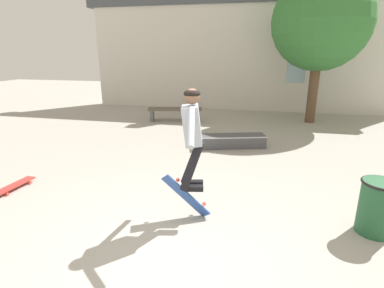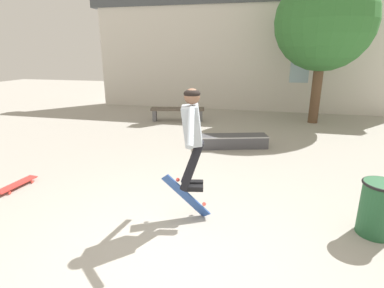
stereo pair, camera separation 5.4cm
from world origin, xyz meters
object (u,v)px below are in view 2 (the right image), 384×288
Objects in this scene: tree_right at (325,22)px; skater at (192,131)px; park_bench at (178,111)px; skate_ledge at (233,141)px; skateboard_resting at (17,184)px; skateboard_flipping at (186,196)px; trash_bin at (378,207)px.

tree_right is 3.42× the size of skater.
park_bench is 3.47m from skate_ledge.
park_bench is 2.42× the size of skateboard_resting.
park_bench is at bearing 97.18° from skateboard_flipping.
park_bench is 1.36× the size of skater.
trash_bin is (4.49, -6.03, 0.05)m from park_bench.
skater is at bearing -21.97° from skateboard_flipping.
skateboard_flipping is at bearing -111.06° from tree_right.
park_bench is at bearing 113.84° from skate_ledge.
skater is 1.92× the size of skateboard_flipping.
trash_bin is 1.02× the size of skateboard_flipping.
skateboard_flipping is at bearing 156.66° from skater.
park_bench is 6.10m from skateboard_resting.
trash_bin is (2.25, -3.39, 0.23)m from skate_ledge.
park_bench is 2.56× the size of trash_bin.
skater is (-2.48, -0.19, 0.94)m from trash_bin.
trash_bin is 2.58m from skateboard_flipping.
skate_ledge reaches higher than skateboard_resting.
skateboard_flipping is 0.93× the size of skateboard_resting.
skate_ledge is (2.24, -2.64, -0.18)m from park_bench.
skater is 1.78× the size of skateboard_resting.
tree_right is at bearing -2.59° from park_bench.
skater is (2.02, -6.22, 0.99)m from park_bench.
park_bench is 6.62m from skater.
skateboard_flipping is (1.92, -6.20, -0.00)m from park_bench.
trash_bin is 2.65m from skater.
skater reaches higher than skateboard_flipping.
skater reaches higher than trash_bin.
tree_right reaches higher than park_bench.
tree_right reaches higher than skateboard_flipping.
skate_ledge is at bearing -62.33° from park_bench.
trash_bin is at bearing -6.93° from skater.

